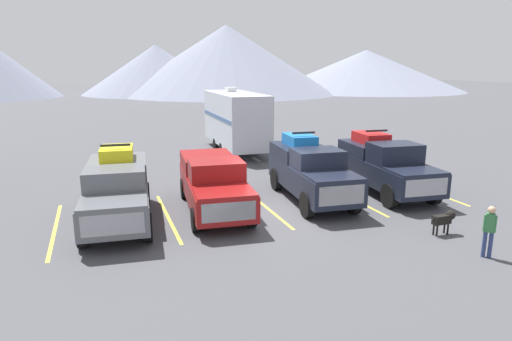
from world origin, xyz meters
The scene contains 14 objects.
ground_plane centered at (0.00, 0.00, 0.00)m, with size 240.00×240.00×0.00m, color #47474C.
pickup_truck_a centered at (-5.42, 0.88, 1.19)m, with size 2.60×5.74×2.61m.
pickup_truck_b centered at (-1.96, 1.03, 1.07)m, with size 2.58×5.97×2.04m.
pickup_truck_c centered at (2.06, 1.03, 1.23)m, with size 2.53×5.78×2.66m.
pickup_truck_d centered at (5.57, 0.94, 1.21)m, with size 2.61×5.75×2.58m.
lot_stripe_a centered at (-7.50, 0.75, 0.00)m, with size 0.12×5.50×0.01m, color gold.
lot_stripe_b centered at (-3.75, 0.75, 0.00)m, with size 0.12×5.50×0.01m, color gold.
lot_stripe_c centered at (0.00, 0.75, 0.00)m, with size 0.12×5.50×0.01m, color gold.
lot_stripe_d centered at (3.75, 0.75, 0.00)m, with size 0.12×5.50×0.01m, color gold.
lot_stripe_e centered at (7.50, 0.75, 0.00)m, with size 0.12×5.50×0.01m, color gold.
camper_trailer_a centered at (2.27, 11.84, 2.10)m, with size 2.65×8.56×3.99m.
person_a centered at (4.26, -5.81, 0.88)m, with size 0.28×0.28×1.52m.
dog centered at (4.42, -3.98, 0.54)m, with size 0.93×0.31×0.79m.
mountain_ridge centered at (3.30, 71.95, 5.60)m, with size 135.43×46.64×12.77m.
Camera 1 is at (-5.89, -14.67, 5.33)m, focal length 31.18 mm.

